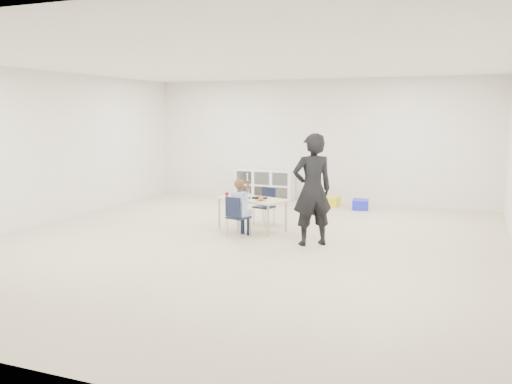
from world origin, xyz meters
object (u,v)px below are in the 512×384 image
at_px(table, 252,214).
at_px(chair_near, 239,216).
at_px(cubby_shelf, 265,185).
at_px(adult, 312,190).
at_px(child, 239,205).

bearing_deg(table, chair_near, -74.11).
xyz_separation_m(table, cubby_shelf, (-1.02, 3.28, 0.06)).
bearing_deg(adult, cubby_shelf, -95.89).
bearing_deg(cubby_shelf, table, -72.75).
height_order(chair_near, adult, adult).
bearing_deg(cubby_shelf, chair_near, -75.31).
height_order(table, child, child).
distance_m(table, chair_near, 0.55).
distance_m(chair_near, adult, 1.39).
bearing_deg(chair_near, adult, 12.62).
bearing_deg(table, child, -74.11).
relative_size(child, cubby_shelf, 0.76).
height_order(child, cubby_shelf, child).
bearing_deg(adult, table, -63.40).
relative_size(cubby_shelf, adult, 0.81).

